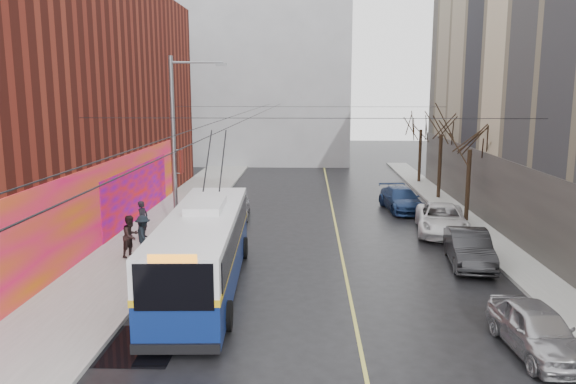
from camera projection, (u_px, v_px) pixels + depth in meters
name	position (u px, v px, depth m)	size (l,w,h in m)	color
ground	(309.00, 343.00, 16.76)	(140.00, 140.00, 0.00)	black
sidewalk_left	(154.00, 236.00, 28.83)	(4.00, 60.00, 0.15)	gray
sidewalk_right	(488.00, 239.00, 28.22)	(2.00, 60.00, 0.15)	gray
lane_line	(337.00, 230.00, 30.47)	(0.12, 50.00, 0.01)	#BFB74C
building_left	(10.00, 99.00, 29.85)	(12.11, 36.00, 14.00)	#581911
building_far	(253.00, 76.00, 59.62)	(20.50, 12.10, 18.00)	gray
streetlight_pole	(177.00, 148.00, 25.95)	(2.65, 0.60, 9.00)	slate
catenary_wires	(263.00, 113.00, 30.26)	(18.00, 60.00, 0.22)	black
tree_near	(471.00, 136.00, 31.29)	(3.20, 3.20, 6.40)	black
tree_mid	(442.00, 123.00, 38.12)	(3.20, 3.20, 6.68)	black
tree_far	(421.00, 120.00, 45.02)	(3.20, 3.20, 6.57)	black
puddle	(133.00, 346.00, 16.59)	(2.65, 2.80, 0.01)	black
pigeons_flying	(251.00, 102.00, 25.51)	(4.34, 2.82, 1.05)	slate
trolleybus	(203.00, 248.00, 21.18)	(3.20, 11.99, 5.63)	navy
parked_car_a	(537.00, 329.00, 16.05)	(1.67, 4.14, 1.41)	#9E9EA2
parked_car_b	(469.00, 248.00, 24.14)	(1.61, 4.63, 1.52)	black
parked_car_c	(442.00, 219.00, 29.59)	(2.52, 5.47, 1.52)	silver
parked_car_d	(401.00, 199.00, 35.26)	(2.01, 4.95, 1.44)	navy
following_car	(235.00, 205.00, 33.34)	(1.71, 4.25, 1.45)	#B5B4B9
pedestrian_a	(143.00, 219.00, 28.08)	(0.69, 0.45, 1.88)	black
pedestrian_b	(131.00, 236.00, 24.90)	(0.91, 0.71, 1.87)	black
pedestrian_c	(143.00, 235.00, 25.14)	(1.17, 0.67, 1.81)	black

